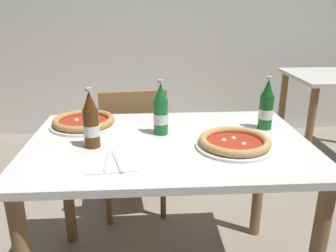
% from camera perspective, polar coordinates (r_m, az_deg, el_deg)
% --- Properties ---
extents(back_wall_tiled, '(7.00, 0.10, 2.60)m').
position_cam_1_polar(back_wall_tiled, '(3.56, -2.33, 19.51)').
color(back_wall_tiled, white).
rests_on(back_wall_tiled, ground_plane).
extents(dining_table_main, '(1.20, 0.80, 0.75)m').
position_cam_1_polar(dining_table_main, '(1.52, 0.12, -6.48)').
color(dining_table_main, silver).
rests_on(dining_table_main, ground_plane).
extents(chair_behind_table, '(0.45, 0.45, 0.85)m').
position_cam_1_polar(chair_behind_table, '(2.14, -5.83, -3.12)').
color(chair_behind_table, olive).
rests_on(chair_behind_table, ground_plane).
extents(pizza_margherita_near, '(0.32, 0.32, 0.04)m').
position_cam_1_polar(pizza_margherita_near, '(1.70, -13.79, 0.69)').
color(pizza_margherita_near, white).
rests_on(pizza_margherita_near, dining_table_main).
extents(pizza_marinara_far, '(0.32, 0.32, 0.04)m').
position_cam_1_polar(pizza_marinara_far, '(1.43, 10.99, -2.71)').
color(pizza_marinara_far, white).
rests_on(pizza_marinara_far, dining_table_main).
extents(beer_bottle_left, '(0.07, 0.07, 0.25)m').
position_cam_1_polar(beer_bottle_left, '(1.41, -12.66, 0.55)').
color(beer_bottle_left, '#512D0F').
rests_on(beer_bottle_left, dining_table_main).
extents(beer_bottle_center, '(0.07, 0.07, 0.25)m').
position_cam_1_polar(beer_bottle_center, '(1.65, 16.01, 3.03)').
color(beer_bottle_center, '#14591E').
rests_on(beer_bottle_center, dining_table_main).
extents(beer_bottle_right, '(0.07, 0.07, 0.25)m').
position_cam_1_polar(beer_bottle_right, '(1.52, -1.20, 2.39)').
color(beer_bottle_right, '#196B2D').
rests_on(beer_bottle_right, dining_table_main).
extents(napkin_with_cutlery, '(0.20, 0.20, 0.01)m').
position_cam_1_polar(napkin_with_cutlery, '(1.29, -9.27, -5.90)').
color(napkin_with_cutlery, white).
rests_on(napkin_with_cutlery, dining_table_main).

